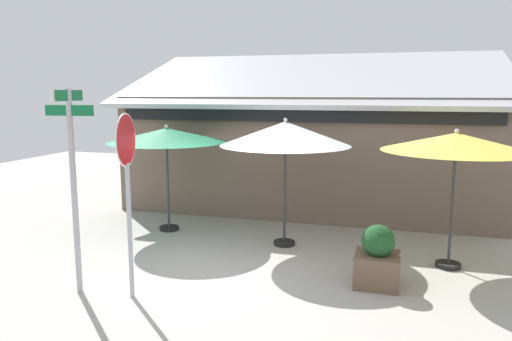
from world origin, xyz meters
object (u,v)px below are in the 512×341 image
object	(u,v)px
sidewalk_planter	(377,259)
street_sign_post	(73,173)
patio_umbrella_mustard_right	(456,143)
patio_umbrella_forest_green_left	(166,136)
stop_sign	(127,170)
patio_umbrella_ivory_center	(285,134)

from	to	relation	value
sidewalk_planter	street_sign_post	bearing A→B (deg)	-160.27
patio_umbrella_mustard_right	patio_umbrella_forest_green_left	bearing A→B (deg)	172.50
stop_sign	patio_umbrella_ivory_center	distance (m)	3.61
stop_sign	patio_umbrella_forest_green_left	distance (m)	3.70
stop_sign	street_sign_post	bearing A→B (deg)	-175.51
patio_umbrella_mustard_right	sidewalk_planter	distance (m)	2.49
street_sign_post	sidewalk_planter	distance (m)	4.98
street_sign_post	stop_sign	bearing A→B (deg)	4.49
patio_umbrella_forest_green_left	patio_umbrella_ivory_center	xyz separation A→B (m)	(2.77, -0.34, 0.13)
street_sign_post	sidewalk_planter	bearing A→B (deg)	19.73
stop_sign	sidewalk_planter	bearing A→B (deg)	23.18
stop_sign	sidewalk_planter	distance (m)	4.19
street_sign_post	patio_umbrella_mustard_right	distance (m)	6.35
street_sign_post	patio_umbrella_ivory_center	bearing A→B (deg)	51.95
stop_sign	patio_umbrella_forest_green_left	world-z (taller)	stop_sign
street_sign_post	patio_umbrella_ivory_center	distance (m)	4.15
street_sign_post	stop_sign	xyz separation A→B (m)	(0.89, 0.07, 0.08)
patio_umbrella_forest_green_left	patio_umbrella_ivory_center	world-z (taller)	patio_umbrella_ivory_center
sidewalk_planter	patio_umbrella_forest_green_left	bearing A→B (deg)	157.07
stop_sign	patio_umbrella_ivory_center	xyz separation A→B (m)	(1.66, 3.19, 0.31)
stop_sign	patio_umbrella_mustard_right	xyz separation A→B (m)	(4.79, 2.75, 0.27)
sidewalk_planter	stop_sign	bearing A→B (deg)	-156.82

